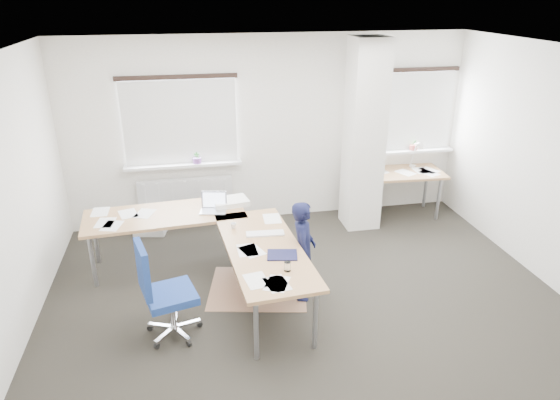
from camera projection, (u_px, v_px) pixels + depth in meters
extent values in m
plane|color=black|center=(308.00, 304.00, 5.76)|extent=(6.00, 6.00, 0.00)
cube|color=silver|center=(269.00, 131.00, 7.47)|extent=(6.00, 0.04, 2.80)
cube|color=silver|center=(415.00, 347.00, 2.95)|extent=(6.00, 0.04, 2.80)
cube|color=silver|center=(1.00, 215.00, 4.68)|extent=(0.04, 5.00, 2.80)
cube|color=white|center=(314.00, 54.00, 4.67)|extent=(6.00, 5.00, 0.04)
cube|color=silver|center=(364.00, 137.00, 7.21)|extent=(0.50, 0.50, 2.78)
cube|color=white|center=(180.00, 122.00, 7.14)|extent=(1.60, 0.04, 1.20)
cube|color=white|center=(180.00, 123.00, 7.10)|extent=(1.60, 0.02, 1.20)
cube|color=white|center=(183.00, 165.00, 7.31)|extent=(1.70, 0.20, 0.04)
cube|color=white|center=(414.00, 111.00, 7.77)|extent=(1.20, 0.04, 1.20)
cube|color=white|center=(416.00, 112.00, 7.74)|extent=(1.20, 0.02, 1.20)
cube|color=white|center=(412.00, 151.00, 7.95)|extent=(1.30, 0.20, 0.04)
cube|color=white|center=(186.00, 198.00, 7.54)|extent=(1.40, 0.10, 0.60)
cylinder|color=#73408E|center=(197.00, 160.00, 7.31)|extent=(0.12, 0.12, 0.08)
imported|color=#2C6D2B|center=(197.00, 158.00, 7.29)|extent=(0.09, 0.06, 0.17)
cylinder|color=#A74840|center=(413.00, 147.00, 7.91)|extent=(0.12, 0.12, 0.08)
imported|color=#2C6D2B|center=(414.00, 145.00, 7.90)|extent=(0.09, 0.07, 0.17)
cube|color=#9C7055|center=(258.00, 288.00, 6.06)|extent=(1.33, 1.20, 0.01)
cube|color=white|center=(150.00, 224.00, 7.41)|extent=(0.51, 0.41, 0.27)
cube|color=#976441|center=(165.00, 215.00, 6.33)|extent=(2.06, 0.95, 0.04)
cube|color=#976441|center=(264.00, 249.00, 5.51)|extent=(0.95, 2.06, 0.04)
cylinder|color=#929397|center=(93.00, 261.00, 5.98)|extent=(0.05, 0.05, 0.69)
cylinder|color=#929397|center=(96.00, 239.00, 6.52)|extent=(0.05, 0.05, 0.69)
cylinder|color=#929397|center=(231.00, 223.00, 6.96)|extent=(0.05, 0.05, 0.69)
cylinder|color=#929397|center=(256.00, 330.00, 4.78)|extent=(0.05, 0.05, 0.69)
cylinder|color=#929397|center=(315.00, 319.00, 4.93)|extent=(0.05, 0.05, 0.69)
cylinder|color=#929397|center=(270.00, 239.00, 6.53)|extent=(0.05, 0.05, 0.69)
cube|color=#B7B7BC|center=(213.00, 211.00, 6.38)|extent=(0.37, 0.30, 0.01)
cube|color=#B7B7BC|center=(214.00, 200.00, 6.44)|extent=(0.33, 0.11, 0.22)
cube|color=silver|center=(214.00, 200.00, 6.44)|extent=(0.29, 0.09, 0.19)
cube|color=white|center=(265.00, 234.00, 5.79)|extent=(0.45, 0.17, 0.02)
cube|color=#131334|center=(282.00, 255.00, 5.33)|extent=(0.36, 0.30, 0.01)
cube|color=white|center=(230.00, 202.00, 6.59)|extent=(0.50, 0.39, 0.07)
imported|color=white|center=(233.00, 226.00, 5.93)|extent=(0.09, 0.09, 0.07)
cylinder|color=silver|center=(287.00, 266.00, 5.02)|extent=(0.07, 0.07, 0.10)
cube|color=#976441|center=(398.00, 173.00, 7.78)|extent=(1.44, 0.78, 0.04)
cylinder|color=#929397|center=(364.00, 203.00, 7.61)|extent=(0.05, 0.05, 0.69)
cylinder|color=#929397|center=(438.00, 199.00, 7.77)|extent=(0.05, 0.05, 0.69)
cylinder|color=#929397|center=(355.00, 191.00, 8.07)|extent=(0.05, 0.05, 0.69)
cylinder|color=#929397|center=(425.00, 187.00, 8.22)|extent=(0.05, 0.05, 0.69)
cube|color=#B7B7BC|center=(375.00, 171.00, 7.78)|extent=(0.38, 0.32, 0.01)
cube|color=#B7B7BC|center=(371.00, 162.00, 7.82)|extent=(0.33, 0.14, 0.22)
cube|color=silver|center=(371.00, 162.00, 7.82)|extent=(0.29, 0.11, 0.19)
cylinder|color=white|center=(412.00, 166.00, 8.00)|extent=(0.10, 0.10, 0.02)
cylinder|color=white|center=(414.00, 155.00, 7.93)|extent=(0.02, 0.16, 0.38)
cylinder|color=white|center=(419.00, 143.00, 7.73)|extent=(0.02, 0.29, 0.13)
cone|color=white|center=(422.00, 147.00, 7.61)|extent=(0.14, 0.16, 0.17)
cube|color=navy|center=(171.00, 295.00, 5.08)|extent=(0.59, 0.59, 0.08)
cube|color=navy|center=(143.00, 270.00, 4.84)|extent=(0.16, 0.42, 0.53)
cylinder|color=silver|center=(172.00, 311.00, 5.15)|extent=(0.06, 0.06, 0.36)
cylinder|color=black|center=(199.00, 324.00, 5.36)|extent=(0.07, 0.05, 0.06)
cylinder|color=black|center=(176.00, 315.00, 5.50)|extent=(0.04, 0.07, 0.06)
cylinder|color=black|center=(150.00, 328.00, 5.30)|extent=(0.07, 0.05, 0.06)
cylinder|color=black|center=(157.00, 346.00, 5.03)|extent=(0.06, 0.07, 0.06)
cylinder|color=black|center=(189.00, 343.00, 5.07)|extent=(0.06, 0.07, 0.06)
imported|color=black|center=(303.00, 250.00, 5.70)|extent=(0.37, 0.49, 1.20)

